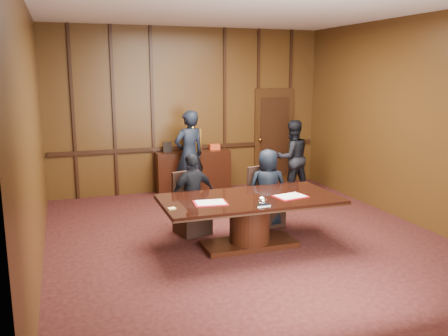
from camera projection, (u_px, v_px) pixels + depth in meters
name	position (u px, v px, depth m)	size (l,w,h in m)	color
room	(251.00, 129.00, 7.15)	(7.00, 7.04, 3.50)	black
sideboard	(193.00, 170.00, 10.26)	(1.60, 0.45, 1.54)	black
conference_table	(250.00, 214.00, 7.02)	(2.62, 1.32, 0.76)	black
folder_left	(210.00, 203.00, 6.64)	(0.49, 0.38, 0.02)	#A10E15
folder_right	(290.00, 196.00, 6.99)	(0.51, 0.41, 0.02)	#A10E15
inkstand	(262.00, 202.00, 6.54)	(0.20, 0.14, 0.12)	white
notepad	(172.00, 208.00, 6.38)	(0.10, 0.07, 0.01)	#FCE77B
chair_left	(191.00, 215.00, 7.66)	(0.58, 0.58, 0.99)	black
chair_right	(265.00, 208.00, 8.08)	(0.58, 0.58, 0.99)	black
signatory_left	(193.00, 195.00, 7.52)	(0.77, 0.32, 1.32)	black
signatory_right	(268.00, 188.00, 7.93)	(0.65, 0.42, 1.32)	black
witness_left	(189.00, 155.00, 9.68)	(0.66, 0.43, 1.81)	black
witness_right	(292.00, 158.00, 10.01)	(0.77, 0.60, 1.58)	black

